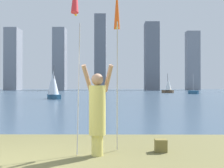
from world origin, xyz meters
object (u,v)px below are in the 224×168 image
Objects in this scene: kite_flag_right at (117,12)px; bag at (161,146)px; sailboat_0 at (53,85)px; sailboat_4 at (193,92)px; person at (97,110)px; sailboat_7 at (168,86)px.

kite_flag_right reaches higher than bag.
kite_flag_right is 25.67m from sailboat_0.
kite_flag_right is 1.06× the size of sailboat_4.
bag is at bearing 9.31° from person.
sailboat_4 is at bearing -68.08° from sailboat_7.
person is 0.50× the size of kite_flag_right.
bag is at bearing -71.69° from sailboat_0.
bag is 26.39m from sailboat_0.
sailboat_7 is at bearing 73.86° from person.
sailboat_7 is at bearing 111.92° from sailboat_4.
person is 1.73m from bag.
person is at bearing -103.32° from sailboat_7.
kite_flag_right is 53.48m from sailboat_7.
person is 47.58m from sailboat_4.
kite_flag_right is 0.96× the size of sailboat_7.
sailboat_4 is 0.90× the size of sailboat_7.
person reaches higher than bag.
kite_flag_right is (0.45, 0.76, 2.42)m from person.
bag is 0.08× the size of sailboat_4.
person is 0.48× the size of sailboat_7.
sailboat_4 is (15.24, 44.16, -3.05)m from kite_flag_right.
kite_flag_right reaches higher than sailboat_4.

